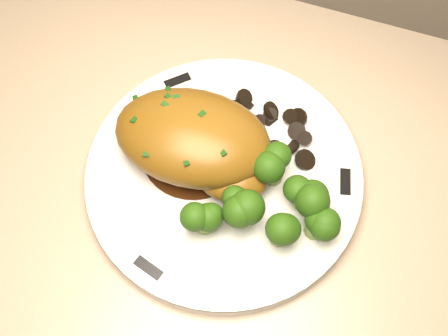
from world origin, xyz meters
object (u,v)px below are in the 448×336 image
(counter, at_px, (4,224))
(broccoli_florets, at_px, (265,200))
(chicken_breast, at_px, (197,142))
(plate, at_px, (224,176))

(counter, height_order, broccoli_florets, counter)
(chicken_breast, height_order, broccoli_florets, chicken_breast)
(plate, bearing_deg, broccoli_florets, -27.66)
(plate, distance_m, chicken_breast, 0.05)
(counter, xyz_separation_m, plate, (0.44, 0.03, 0.47))
(plate, bearing_deg, chicken_breast, 163.98)
(counter, distance_m, chicken_breast, 0.66)
(counter, height_order, chicken_breast, counter)
(chicken_breast, bearing_deg, counter, -179.10)
(broccoli_florets, bearing_deg, plate, 152.34)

